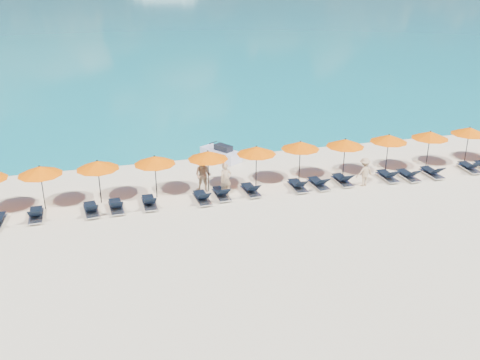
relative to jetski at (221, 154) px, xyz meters
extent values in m
plane|color=beige|center=(-0.62, -9.43, -0.39)|extent=(1400.00, 1400.00, 0.00)
cube|color=silver|center=(-0.01, 0.02, -0.06)|extent=(2.23, 2.80, 0.61)
cube|color=black|center=(0.10, -0.17, 0.39)|extent=(1.05, 1.24, 0.39)
cylinder|color=black|center=(-0.36, 0.59, 0.55)|extent=(0.56, 0.37, 0.07)
imported|color=tan|center=(-1.08, -5.37, 0.48)|extent=(0.70, 0.54, 1.73)
imported|color=tan|center=(-2.09, -4.55, 0.51)|extent=(1.01, 0.90, 1.80)
imported|color=tan|center=(6.38, -6.12, 0.39)|extent=(1.08, 0.65, 1.57)
cylinder|color=black|center=(-9.97, -4.65, 0.71)|extent=(0.05, 0.05, 2.20)
cone|color=#FB5E00|center=(-9.97, -4.65, 1.63)|extent=(2.10, 2.10, 0.42)
sphere|color=black|center=(-9.97, -4.65, 1.85)|extent=(0.08, 0.08, 0.08)
cylinder|color=black|center=(-7.32, -4.60, 0.71)|extent=(0.05, 0.05, 2.20)
cone|color=#FB5E00|center=(-7.32, -4.60, 1.63)|extent=(2.10, 2.10, 0.42)
sphere|color=black|center=(-7.32, -4.60, 1.85)|extent=(0.08, 0.08, 0.08)
cylinder|color=black|center=(-4.55, -4.66, 0.71)|extent=(0.05, 0.05, 2.20)
cone|color=#FB5E00|center=(-4.55, -4.66, 1.63)|extent=(2.10, 2.10, 0.42)
sphere|color=black|center=(-4.55, -4.66, 1.85)|extent=(0.08, 0.08, 0.08)
cylinder|color=black|center=(-1.83, -4.64, 0.71)|extent=(0.05, 0.05, 2.20)
cone|color=#FB5E00|center=(-1.83, -4.64, 1.63)|extent=(2.10, 2.10, 0.42)
sphere|color=black|center=(-1.83, -4.64, 1.85)|extent=(0.08, 0.08, 0.08)
cylinder|color=black|center=(0.80, -4.58, 0.71)|extent=(0.05, 0.05, 2.20)
cone|color=#FB5E00|center=(0.80, -4.58, 1.63)|extent=(2.10, 2.10, 0.42)
sphere|color=black|center=(0.80, -4.58, 1.85)|extent=(0.08, 0.08, 0.08)
cylinder|color=black|center=(3.34, -4.42, 0.71)|extent=(0.05, 0.05, 2.20)
cone|color=#FB5E00|center=(3.34, -4.42, 1.63)|extent=(2.10, 2.10, 0.42)
sphere|color=black|center=(3.34, -4.42, 1.85)|extent=(0.08, 0.08, 0.08)
cylinder|color=black|center=(5.87, -4.68, 0.71)|extent=(0.05, 0.05, 2.20)
cone|color=#FB5E00|center=(5.87, -4.68, 1.63)|extent=(2.10, 2.10, 0.42)
sphere|color=black|center=(5.87, -4.68, 1.85)|extent=(0.08, 0.08, 0.08)
cylinder|color=black|center=(8.59, -4.60, 0.71)|extent=(0.05, 0.05, 2.20)
cone|color=#FB5E00|center=(8.59, -4.60, 1.63)|extent=(2.10, 2.10, 0.42)
sphere|color=black|center=(8.59, -4.60, 1.85)|extent=(0.08, 0.08, 0.08)
cylinder|color=black|center=(11.21, -4.67, 0.71)|extent=(0.05, 0.05, 2.20)
cone|color=#FB5E00|center=(11.21, -4.67, 1.63)|extent=(2.10, 2.10, 0.42)
sphere|color=black|center=(11.21, -4.67, 1.85)|extent=(0.08, 0.08, 0.08)
cylinder|color=black|center=(13.92, -4.58, 0.71)|extent=(0.05, 0.05, 2.20)
cone|color=#FB5E00|center=(13.92, -4.58, 1.63)|extent=(2.10, 2.10, 0.42)
sphere|color=black|center=(13.92, -4.58, 1.85)|extent=(0.08, 0.08, 0.08)
cube|color=silver|center=(-10.33, -5.68, -0.25)|extent=(0.65, 1.71, 0.06)
cube|color=black|center=(-10.33, -5.43, -0.09)|extent=(0.57, 1.11, 0.04)
cube|color=black|center=(-10.32, -6.23, 0.16)|extent=(0.56, 0.55, 0.43)
cube|color=silver|center=(-7.82, -5.77, -0.25)|extent=(0.78, 1.75, 0.06)
cube|color=black|center=(-7.84, -5.53, -0.09)|extent=(0.65, 1.15, 0.04)
cube|color=black|center=(-7.77, -6.32, 0.16)|extent=(0.60, 0.59, 0.43)
cube|color=silver|center=(-6.65, -5.73, -0.25)|extent=(0.72, 1.73, 0.06)
cube|color=black|center=(-6.67, -5.48, -0.09)|extent=(0.61, 1.13, 0.04)
cube|color=black|center=(-6.62, -6.28, 0.16)|extent=(0.58, 0.57, 0.43)
cube|color=silver|center=(-5.05, -5.70, -0.25)|extent=(0.64, 1.71, 0.06)
cube|color=black|center=(-5.05, -5.45, -0.09)|extent=(0.56, 1.11, 0.04)
cube|color=black|center=(-5.05, -6.25, 0.16)|extent=(0.56, 0.54, 0.43)
cube|color=silver|center=(-2.43, -5.84, -0.25)|extent=(0.70, 1.73, 0.06)
cube|color=black|center=(-2.45, -5.59, -0.09)|extent=(0.60, 1.13, 0.04)
cube|color=black|center=(-2.41, -6.39, 0.16)|extent=(0.58, 0.56, 0.43)
cube|color=silver|center=(-1.37, -5.60, -0.25)|extent=(0.65, 1.71, 0.06)
cube|color=black|center=(-1.38, -5.35, -0.09)|extent=(0.57, 1.11, 0.04)
cube|color=black|center=(-1.36, -6.15, 0.16)|extent=(0.56, 0.55, 0.43)
cube|color=silver|center=(0.20, -5.54, -0.25)|extent=(0.72, 1.73, 0.06)
cube|color=black|center=(0.19, -5.29, -0.09)|extent=(0.61, 1.13, 0.04)
cube|color=black|center=(0.24, -6.09, 0.16)|extent=(0.58, 0.57, 0.43)
cube|color=silver|center=(2.77, -5.65, -0.25)|extent=(0.63, 1.71, 0.06)
cube|color=black|center=(2.77, -5.40, -0.09)|extent=(0.56, 1.10, 0.04)
cube|color=black|center=(2.77, -6.20, 0.16)|extent=(0.55, 0.54, 0.43)
cube|color=silver|center=(3.95, -5.69, -0.25)|extent=(0.72, 1.73, 0.06)
cube|color=black|center=(3.93, -5.44, -0.09)|extent=(0.61, 1.13, 0.04)
cube|color=black|center=(3.98, -6.24, 0.16)|extent=(0.58, 0.57, 0.43)
cube|color=silver|center=(5.40, -5.57, -0.25)|extent=(0.63, 1.70, 0.06)
cube|color=black|center=(5.40, -5.32, -0.09)|extent=(0.55, 1.10, 0.04)
cube|color=black|center=(5.40, -6.12, 0.16)|extent=(0.55, 0.54, 0.43)
cube|color=silver|center=(8.07, -5.71, -0.25)|extent=(0.65, 1.71, 0.06)
cube|color=black|center=(8.07, -5.46, -0.09)|extent=(0.57, 1.11, 0.04)
cube|color=black|center=(8.06, -6.26, 0.16)|extent=(0.56, 0.54, 0.43)
cube|color=silver|center=(9.22, -5.93, -0.25)|extent=(0.67, 1.72, 0.06)
cube|color=black|center=(9.21, -5.68, -0.09)|extent=(0.58, 1.12, 0.04)
cube|color=black|center=(9.23, -6.48, 0.16)|extent=(0.57, 0.55, 0.43)
cube|color=silver|center=(10.76, -5.90, -0.25)|extent=(0.63, 1.70, 0.06)
cube|color=black|center=(10.76, -5.65, -0.09)|extent=(0.56, 1.10, 0.04)
cube|color=black|center=(10.76, -6.45, 0.16)|extent=(0.55, 0.54, 0.43)
cube|color=silver|center=(13.33, -5.76, -0.25)|extent=(0.76, 1.75, 0.06)
cube|color=black|center=(13.36, -5.51, -0.09)|extent=(0.64, 1.14, 0.04)
cube|color=black|center=(13.29, -6.31, 0.16)|extent=(0.59, 0.58, 0.43)
camera|label=1|loc=(-7.26, -29.96, 10.61)|focal=40.00mm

